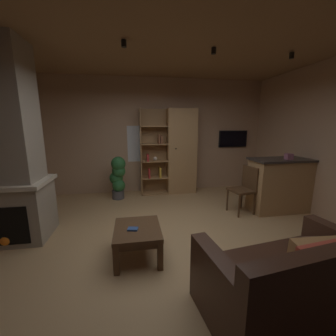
# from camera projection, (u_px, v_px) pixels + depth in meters

# --- Properties ---
(floor) EXTENTS (5.76, 5.21, 0.02)m
(floor) POSITION_uv_depth(u_px,v_px,m) (172.00, 242.00, 3.17)
(floor) COLOR tan
(floor) RESTS_ON ground
(wall_back) EXTENTS (5.88, 0.06, 2.85)m
(wall_back) POSITION_uv_depth(u_px,v_px,m) (154.00, 136.00, 5.42)
(wall_back) COLOR tan
(wall_back) RESTS_ON ground
(ceiling) EXTENTS (5.76, 5.21, 0.02)m
(ceiling) POSITION_uv_depth(u_px,v_px,m) (173.00, 30.00, 2.59)
(ceiling) COLOR #8E6B47
(window_pane_back) EXTENTS (0.57, 0.01, 0.90)m
(window_pane_back) POSITION_uv_depth(u_px,v_px,m) (139.00, 144.00, 5.36)
(window_pane_back) COLOR white
(stone_fireplace) EXTENTS (1.02, 0.81, 2.85)m
(stone_fireplace) POSITION_uv_depth(u_px,v_px,m) (7.00, 155.00, 3.03)
(stone_fireplace) COLOR gray
(stone_fireplace) RESTS_ON ground
(bookshelf_cabinet) EXTENTS (1.39, 0.41, 2.10)m
(bookshelf_cabinet) POSITION_uv_depth(u_px,v_px,m) (178.00, 152.00, 5.33)
(bookshelf_cabinet) COLOR #A87F51
(bookshelf_cabinet) RESTS_ON ground
(kitchen_bar_counter) EXTENTS (1.36, 0.60, 1.07)m
(kitchen_bar_counter) POSITION_uv_depth(u_px,v_px,m) (283.00, 185.00, 4.25)
(kitchen_bar_counter) COLOR #A87F51
(kitchen_bar_counter) RESTS_ON ground
(tissue_box) EXTENTS (0.13, 0.13, 0.11)m
(tissue_box) POSITION_uv_depth(u_px,v_px,m) (289.00, 156.00, 4.05)
(tissue_box) COLOR #995972
(tissue_box) RESTS_ON kitchen_bar_counter
(leather_couch) EXTENTS (1.68, 1.06, 0.84)m
(leather_couch) POSITION_uv_depth(u_px,v_px,m) (293.00, 283.00, 1.92)
(leather_couch) COLOR #382116
(leather_couch) RESTS_ON ground
(coffee_table) EXTENTS (0.59, 0.69, 0.41)m
(coffee_table) POSITION_uv_depth(u_px,v_px,m) (138.00, 234.00, 2.75)
(coffee_table) COLOR #4C331E
(coffee_table) RESTS_ON ground
(table_book_0) EXTENTS (0.14, 0.11, 0.02)m
(table_book_0) POSITION_uv_depth(u_px,v_px,m) (133.00, 229.00, 2.69)
(table_book_0) COLOR #2D4C8C
(table_book_0) RESTS_ON coffee_table
(dining_chair) EXTENTS (0.50, 0.50, 0.92)m
(dining_chair) POSITION_uv_depth(u_px,v_px,m) (245.00, 186.00, 4.15)
(dining_chair) COLOR #4C331E
(dining_chair) RESTS_ON ground
(potted_floor_plant) EXTENTS (0.39, 0.38, 1.01)m
(potted_floor_plant) POSITION_uv_depth(u_px,v_px,m) (118.00, 176.00, 4.93)
(potted_floor_plant) COLOR #4C4C51
(potted_floor_plant) RESTS_ON ground
(wall_mounted_tv) EXTENTS (0.79, 0.06, 0.44)m
(wall_mounted_tv) POSITION_uv_depth(u_px,v_px,m) (233.00, 139.00, 5.73)
(wall_mounted_tv) COLOR black
(track_light_spot_0) EXTENTS (0.07, 0.07, 0.09)m
(track_light_spot_0) POSITION_uv_depth(u_px,v_px,m) (5.00, 38.00, 2.64)
(track_light_spot_0) COLOR black
(track_light_spot_1) EXTENTS (0.07, 0.07, 0.09)m
(track_light_spot_1) POSITION_uv_depth(u_px,v_px,m) (124.00, 44.00, 2.81)
(track_light_spot_1) COLOR black
(track_light_spot_2) EXTENTS (0.07, 0.07, 0.09)m
(track_light_spot_2) POSITION_uv_depth(u_px,v_px,m) (214.00, 51.00, 3.09)
(track_light_spot_2) COLOR black
(track_light_spot_3) EXTENTS (0.07, 0.07, 0.09)m
(track_light_spot_3) POSITION_uv_depth(u_px,v_px,m) (292.00, 56.00, 3.31)
(track_light_spot_3) COLOR black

